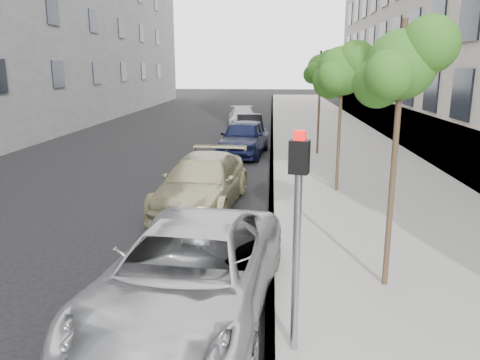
# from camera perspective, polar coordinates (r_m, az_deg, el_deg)

# --- Properties ---
(ground) EXTENTS (160.00, 160.00, 0.00)m
(ground) POSITION_cam_1_polar(r_m,az_deg,el_deg) (7.51, -5.78, -17.72)
(ground) COLOR black
(ground) RESTS_ON ground
(sidewalk) EXTENTS (6.40, 72.00, 0.14)m
(sidewalk) POSITION_cam_1_polar(r_m,az_deg,el_deg) (30.71, 9.81, 6.26)
(sidewalk) COLOR gray
(sidewalk) RESTS_ON ground
(curb) EXTENTS (0.15, 72.00, 0.14)m
(curb) POSITION_cam_1_polar(r_m,az_deg,el_deg) (30.55, 3.94, 6.39)
(curb) COLOR #9E9B93
(curb) RESTS_ON ground
(tree_near) EXTENTS (1.51, 1.31, 4.54)m
(tree_near) POSITION_cam_1_polar(r_m,az_deg,el_deg) (8.09, 19.29, 13.06)
(tree_near) COLOR #38281C
(tree_near) RESTS_ON sidewalk
(tree_mid) EXTENTS (1.76, 1.56, 4.52)m
(tree_mid) POSITION_cam_1_polar(r_m,az_deg,el_deg) (14.46, 12.47, 12.87)
(tree_mid) COLOR #38281C
(tree_mid) RESTS_ON sidewalk
(tree_far) EXTENTS (1.51, 1.31, 4.48)m
(tree_far) POSITION_cam_1_polar(r_m,az_deg,el_deg) (20.92, 9.86, 13.35)
(tree_far) COLOR #38281C
(tree_far) RESTS_ON sidewalk
(signal_pole) EXTENTS (0.28, 0.24, 3.00)m
(signal_pole) POSITION_cam_1_polar(r_m,az_deg,el_deg) (6.03, 7.01, -4.59)
(signal_pole) COLOR #939699
(signal_pole) RESTS_ON sidewalk
(minivan) EXTENTS (3.05, 5.68, 1.51)m
(minivan) POSITION_cam_1_polar(r_m,az_deg,el_deg) (7.48, -6.23, -11.28)
(minivan) COLOR #B5B7BA
(minivan) RESTS_ON ground
(suv) EXTENTS (2.55, 5.20, 1.46)m
(suv) POSITION_cam_1_polar(r_m,az_deg,el_deg) (13.24, -4.58, -0.27)
(suv) COLOR tan
(suv) RESTS_ON ground
(sedan_blue) EXTENTS (2.39, 4.84, 1.59)m
(sedan_blue) POSITION_cam_1_polar(r_m,az_deg,el_deg) (21.16, 0.47, 5.19)
(sedan_blue) COLOR black
(sedan_blue) RESTS_ON ground
(sedan_black) EXTENTS (1.77, 4.02, 1.28)m
(sedan_black) POSITION_cam_1_polar(r_m,az_deg,el_deg) (26.56, 1.18, 6.58)
(sedan_black) COLOR black
(sedan_black) RESTS_ON ground
(sedan_rear) EXTENTS (2.24, 4.61, 1.29)m
(sedan_rear) POSITION_cam_1_polar(r_m,az_deg,el_deg) (31.34, 0.31, 7.67)
(sedan_rear) COLOR #B2B4BB
(sedan_rear) RESTS_ON ground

